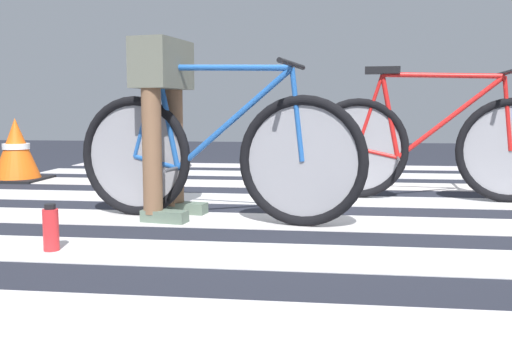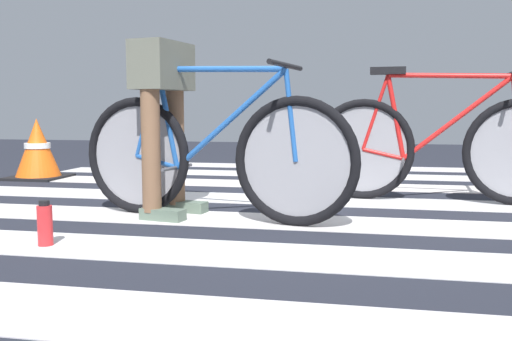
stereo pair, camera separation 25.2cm
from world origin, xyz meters
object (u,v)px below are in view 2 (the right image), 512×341
Objects in this scene: bicycle_1_of_2 at (211,154)px; bicycle_2_of_2 at (438,147)px; water_bottle at (45,225)px; traffic_cone at (38,150)px; cyclist_1_of_2 at (164,105)px.

bicycle_2_of_2 is (1.37, 0.88, 0.00)m from bicycle_1_of_2.
bicycle_1_of_2 is at bearing 52.04° from water_bottle.
bicycle_1_of_2 reaches higher than traffic_cone.
cyclist_1_of_2 is at bearing 70.52° from water_bottle.
water_bottle is (-0.29, -0.82, -0.57)m from cyclist_1_of_2.
water_bottle is at bearing -117.22° from bicycle_1_of_2.
traffic_cone is (-2.11, 1.55, -0.12)m from bicycle_1_of_2.
bicycle_1_of_2 is 1.62m from bicycle_2_of_2.
cyclist_1_of_2 is (-0.31, 0.06, 0.28)m from bicycle_1_of_2.
bicycle_1_of_2 is 1.01m from water_bottle.
water_bottle is (-0.60, -0.76, -0.28)m from bicycle_1_of_2.
cyclist_1_of_2 is 1.04m from water_bottle.
bicycle_1_of_2 is 3.08× the size of traffic_cone.
bicycle_2_of_2 reaches higher than traffic_cone.
traffic_cone is (-3.48, 0.67, -0.12)m from bicycle_2_of_2.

